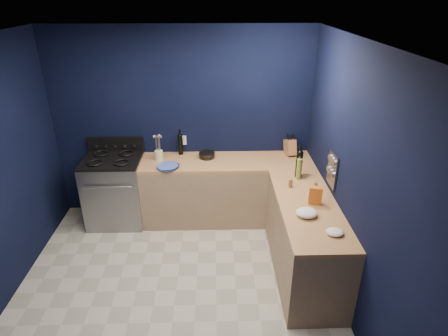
{
  "coord_description": "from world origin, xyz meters",
  "views": [
    {
      "loc": [
        0.44,
        -3.12,
        2.99
      ],
      "look_at": [
        0.55,
        1.0,
        1.0
      ],
      "focal_mm": 30.0,
      "sensor_mm": 36.0,
      "label": 1
    }
  ],
  "objects_px": {
    "gas_range": "(116,191)",
    "knife_block": "(290,147)",
    "utensil_crock": "(159,155)",
    "plate_stack": "(168,167)",
    "crouton_bag": "(315,196)"
  },
  "relations": [
    {
      "from": "knife_block",
      "to": "crouton_bag",
      "type": "xyz_separation_m",
      "value": [
        0.02,
        -1.32,
        -0.01
      ]
    },
    {
      "from": "gas_range",
      "to": "plate_stack",
      "type": "bearing_deg",
      "value": -13.75
    },
    {
      "from": "plate_stack",
      "to": "utensil_crock",
      "type": "relative_size",
      "value": 2.06
    },
    {
      "from": "plate_stack",
      "to": "knife_block",
      "type": "xyz_separation_m",
      "value": [
        1.65,
        0.39,
        0.09
      ]
    },
    {
      "from": "plate_stack",
      "to": "knife_block",
      "type": "relative_size",
      "value": 1.29
    },
    {
      "from": "gas_range",
      "to": "knife_block",
      "type": "relative_size",
      "value": 4.32
    },
    {
      "from": "utensil_crock",
      "to": "crouton_bag",
      "type": "bearing_deg",
      "value": -33.2
    },
    {
      "from": "knife_block",
      "to": "gas_range",
      "type": "bearing_deg",
      "value": 174.12
    },
    {
      "from": "utensil_crock",
      "to": "knife_block",
      "type": "distance_m",
      "value": 1.8
    },
    {
      "from": "gas_range",
      "to": "crouton_bag",
      "type": "height_order",
      "value": "crouton_bag"
    },
    {
      "from": "plate_stack",
      "to": "utensil_crock",
      "type": "distance_m",
      "value": 0.29
    },
    {
      "from": "crouton_bag",
      "to": "knife_block",
      "type": "bearing_deg",
      "value": 103.66
    },
    {
      "from": "utensil_crock",
      "to": "knife_block",
      "type": "xyz_separation_m",
      "value": [
        1.79,
        0.14,
        0.04
      ]
    },
    {
      "from": "utensil_crock",
      "to": "gas_range",
      "type": "bearing_deg",
      "value": -173.81
    },
    {
      "from": "crouton_bag",
      "to": "plate_stack",
      "type": "bearing_deg",
      "value": 163.45
    }
  ]
}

